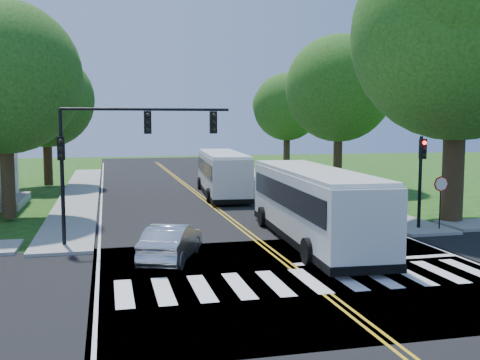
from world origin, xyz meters
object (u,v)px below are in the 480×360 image
object	(u,v)px
bus_lead	(313,204)
bus_follow	(222,173)
hatchback	(172,242)
signal_ne	(421,169)
signal_nw	(120,142)
suv	(335,209)
dark_sedan	(317,199)

from	to	relation	value
bus_lead	bus_follow	world-z (taller)	bus_lead
hatchback	signal_ne	bearing A→B (deg)	-144.37
bus_follow	bus_lead	bearing A→B (deg)	96.95
hatchback	bus_follow	bearing A→B (deg)	-86.10
signal_nw	suv	bearing A→B (deg)	16.50
signal_ne	dark_sedan	world-z (taller)	signal_ne
signal_nw	suv	size ratio (longest dim) A/B	1.55
signal_ne	hatchback	bearing A→B (deg)	-165.59
bus_lead	hatchback	bearing A→B (deg)	20.05
dark_sedan	suv	bearing A→B (deg)	96.38
bus_follow	suv	distance (m)	12.56
bus_follow	suv	bearing A→B (deg)	111.53
hatchback	suv	xyz separation A→B (m)	(9.34, 6.44, -0.06)
hatchback	dark_sedan	world-z (taller)	hatchback
hatchback	dark_sedan	xyz separation A→B (m)	(9.96, 10.59, -0.11)
signal_nw	signal_ne	bearing A→B (deg)	0.05
bus_follow	suv	xyz separation A→B (m)	(3.60, -11.99, -0.98)
signal_ne	bus_follow	distance (m)	16.67
suv	signal_nw	bearing A→B (deg)	8.28
signal_ne	signal_nw	bearing A→B (deg)	-179.95
signal_ne	bus_lead	world-z (taller)	signal_ne
suv	hatchback	bearing A→B (deg)	26.35
signal_ne	hatchback	xyz separation A→B (m)	(-12.31, -3.16, -2.25)
signal_nw	signal_ne	world-z (taller)	signal_nw
signal_ne	suv	distance (m)	4.98
hatchback	dark_sedan	distance (m)	14.54
suv	dark_sedan	size ratio (longest dim) A/B	1.13
signal_ne	bus_lead	bearing A→B (deg)	-168.05
bus_lead	dark_sedan	xyz separation A→B (m)	(3.60, 8.68, -1.09)
signal_nw	bus_lead	distance (m)	8.63
bus_lead	dark_sedan	distance (m)	9.46
suv	bus_follow	bearing A→B (deg)	-81.51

